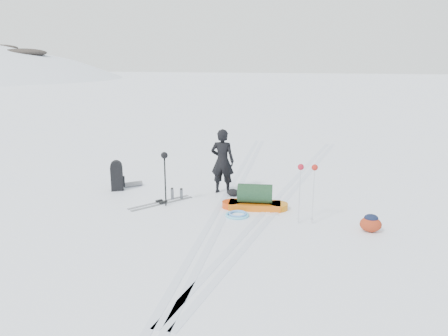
{
  "coord_description": "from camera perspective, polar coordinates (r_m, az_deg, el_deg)",
  "views": [
    {
      "loc": [
        2.46,
        -9.65,
        3.52
      ],
      "look_at": [
        -0.04,
        0.24,
        0.95
      ],
      "focal_mm": 35.0,
      "sensor_mm": 36.0,
      "label": 1
    }
  ],
  "objects": [
    {
      "name": "rope_coil",
      "position": [
        10.09,
        1.77,
        -6.08
      ],
      "size": [
        0.72,
        0.72,
        0.07
      ],
      "rotation": [
        0.0,
        0.0,
        0.42
      ],
      "color": "#60C9E9",
      "rests_on": "ground"
    },
    {
      "name": "touring_skis_grey",
      "position": [
        11.06,
        -8.24,
        -4.5
      ],
      "size": [
        1.25,
        1.54,
        0.06
      ],
      "rotation": [
        0.0,
        0.0,
        0.93
      ],
      "color": "gray",
      "rests_on": "ground"
    },
    {
      "name": "stuff_sack",
      "position": [
        11.46,
        1.2,
        -3.23
      ],
      "size": [
        0.38,
        0.34,
        0.2
      ],
      "rotation": [
        0.0,
        0.0,
        -0.41
      ],
      "color": "black",
      "rests_on": "ground"
    },
    {
      "name": "ground",
      "position": [
        10.56,
        -0.11,
        -5.33
      ],
      "size": [
        200.0,
        200.0,
        0.0
      ],
      "primitive_type": "plane",
      "color": "white",
      "rests_on": "ground"
    },
    {
      "name": "pulk_sled",
      "position": [
        10.52,
        4.05,
        -4.1
      ],
      "size": [
        1.63,
        0.67,
        0.61
      ],
      "rotation": [
        0.0,
        0.0,
        0.12
      ],
      "color": "#D95D0C",
      "rests_on": "ground"
    },
    {
      "name": "ski_poles_black",
      "position": [
        10.57,
        -7.77,
        0.8
      ],
      "size": [
        0.17,
        0.2,
        1.35
      ],
      "rotation": [
        0.0,
        0.0,
        -0.42
      ],
      "color": "black",
      "rests_on": "ground"
    },
    {
      "name": "ski_tracks",
      "position": [
        11.25,
        4.02,
        -4.11
      ],
      "size": [
        3.38,
        17.97,
        0.01
      ],
      "color": "silver",
      "rests_on": "ground"
    },
    {
      "name": "small_daypack",
      "position": [
        9.65,
        18.62,
        -6.85
      ],
      "size": [
        0.47,
        0.37,
        0.38
      ],
      "rotation": [
        0.0,
        0.0,
        -0.07
      ],
      "color": "maroon",
      "rests_on": "ground"
    },
    {
      "name": "ski_poles_silver",
      "position": [
        9.49,
        10.84,
        -0.78
      ],
      "size": [
        0.43,
        0.17,
        1.34
      ],
      "rotation": [
        0.0,
        0.0,
        0.28
      ],
      "color": "silver",
      "rests_on": "ground"
    },
    {
      "name": "expedition_rucksack",
      "position": [
        12.28,
        -13.56,
        -1.06
      ],
      "size": [
        0.69,
        0.83,
        0.83
      ],
      "rotation": [
        0.0,
        0.0,
        0.45
      ],
      "color": "black",
      "rests_on": "ground"
    },
    {
      "name": "thermos_pair",
      "position": [
        11.28,
        -6.21,
        -3.37
      ],
      "size": [
        0.32,
        0.18,
        0.31
      ],
      "rotation": [
        0.0,
        0.0,
        -0.42
      ],
      "color": "slate",
      "rests_on": "ground"
    },
    {
      "name": "skier",
      "position": [
        11.57,
        -0.2,
        0.88
      ],
      "size": [
        0.64,
        0.43,
        1.73
      ],
      "primitive_type": "imported",
      "rotation": [
        0.0,
        0.0,
        3.12
      ],
      "color": "black",
      "rests_on": "ground"
    },
    {
      "name": "touring_skis_white",
      "position": [
        11.0,
        5.55,
        -4.51
      ],
      "size": [
        0.86,
        1.81,
        0.07
      ],
      "rotation": [
        0.0,
        0.0,
        -1.23
      ],
      "color": "white",
      "rests_on": "ground"
    }
  ]
}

